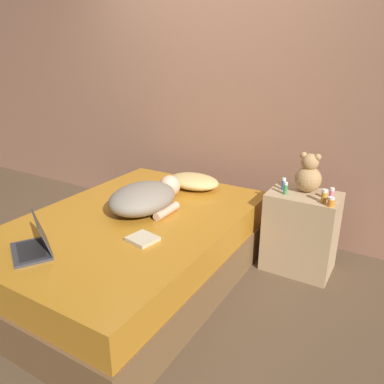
{
  "coord_description": "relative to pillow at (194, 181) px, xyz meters",
  "views": [
    {
      "loc": [
        1.61,
        -1.86,
        1.62
      ],
      "look_at": [
        0.35,
        0.25,
        0.68
      ],
      "focal_mm": 35.0,
      "sensor_mm": 36.0,
      "label": 1
    }
  ],
  "objects": [
    {
      "name": "ground_plane",
      "position": [
        -0.07,
        -0.75,
        -0.56
      ],
      "size": [
        12.0,
        12.0,
        0.0
      ],
      "primitive_type": "plane",
      "color": "brown"
    },
    {
      "name": "wall_back",
      "position": [
        -0.07,
        0.53,
        0.74
      ],
      "size": [
        8.0,
        0.06,
        2.6
      ],
      "color": "#996B51",
      "rests_on": "ground_plane"
    },
    {
      "name": "bed",
      "position": [
        -0.07,
        -0.75,
        -0.31
      ],
      "size": [
        1.39,
        2.0,
        0.5
      ],
      "color": "brown",
      "rests_on": "ground_plane"
    },
    {
      "name": "nightstand",
      "position": [
        0.94,
        0.02,
        -0.25
      ],
      "size": [
        0.51,
        0.36,
        0.63
      ],
      "color": "tan",
      "rests_on": "ground_plane"
    },
    {
      "name": "pillow",
      "position": [
        0.0,
        0.0,
        0.0
      ],
      "size": [
        0.46,
        0.31,
        0.12
      ],
      "color": "tan",
      "rests_on": "bed"
    },
    {
      "name": "person_lying",
      "position": [
        -0.07,
        -0.58,
        0.04
      ],
      "size": [
        0.44,
        0.73,
        0.2
      ],
      "rotation": [
        0.0,
        0.0,
        0.0
      ],
      "color": "gray",
      "rests_on": "bed"
    },
    {
      "name": "laptop",
      "position": [
        -0.25,
        -1.41,
        -0.01
      ],
      "size": [
        0.37,
        0.34,
        0.21
      ],
      "rotation": [
        0.0,
        0.0,
        -0.54
      ],
      "color": "#333338",
      "rests_on": "bed"
    },
    {
      "name": "teddy_bear",
      "position": [
        0.94,
        0.08,
        0.19
      ],
      "size": [
        0.19,
        0.19,
        0.3
      ],
      "color": "tan",
      "rests_on": "nightstand"
    },
    {
      "name": "bottle_amber",
      "position": [
        1.09,
        -0.08,
        0.11
      ],
      "size": [
        0.04,
        0.04,
        0.1
      ],
      "color": "gold",
      "rests_on": "nightstand"
    },
    {
      "name": "bottle_orange",
      "position": [
        1.15,
        -0.13,
        0.1
      ],
      "size": [
        0.05,
        0.05,
        0.07
      ],
      "color": "orange",
      "rests_on": "nightstand"
    },
    {
      "name": "bottle_blue",
      "position": [
        0.77,
        0.02,
        0.11
      ],
      "size": [
        0.03,
        0.03,
        0.09
      ],
      "color": "#3866B2",
      "rests_on": "nightstand"
    },
    {
      "name": "bottle_green",
      "position": [
        0.82,
        -0.06,
        0.11
      ],
      "size": [
        0.03,
        0.03,
        0.09
      ],
      "color": "#3D8E4C",
      "rests_on": "nightstand"
    },
    {
      "name": "bottle_pink",
      "position": [
        1.13,
        -0.01,
        0.11
      ],
      "size": [
        0.03,
        0.03,
        0.09
      ],
      "color": "pink",
      "rests_on": "nightstand"
    },
    {
      "name": "book",
      "position": [
        0.21,
        -0.98,
        -0.05
      ],
      "size": [
        0.2,
        0.18,
        0.02
      ],
      "rotation": [
        0.0,
        0.0,
        -0.18
      ],
      "color": "#C6B793",
      "rests_on": "bed"
    }
  ]
}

